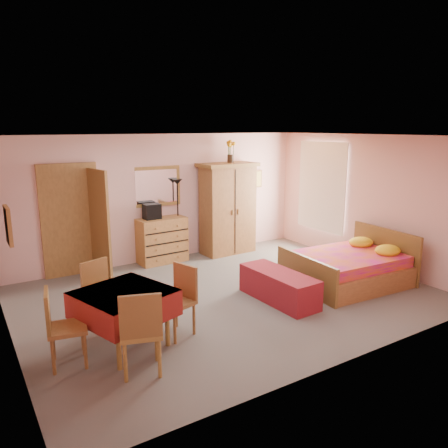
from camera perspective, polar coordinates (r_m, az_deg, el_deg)
floor at (r=7.34m, az=0.59°, el=-9.32°), size 6.50×6.50×0.00m
ceiling at (r=6.81m, az=0.64°, el=11.41°), size 6.50×6.50×0.00m
wall_back at (r=9.13m, az=-7.91°, el=3.41°), size 6.50×0.10×2.60m
wall_front at (r=5.11m, az=16.00°, el=-4.32°), size 6.50×0.10×2.60m
wall_left at (r=5.92m, az=-26.91°, el=-2.90°), size 0.10×5.00×2.60m
wall_right at (r=9.11m, az=18.11°, el=2.88°), size 0.10×5.00×2.60m
doorway at (r=8.57m, az=-19.42°, el=0.32°), size 1.06×0.12×2.15m
window at (r=9.86m, az=12.67°, el=4.78°), size 0.08×1.40×1.95m
picture_left at (r=5.26m, az=-26.36°, el=-0.18°), size 0.04×0.32×0.42m
picture_back at (r=10.25m, az=4.23°, el=5.91°), size 0.30×0.04×0.40m
chest_of_drawers at (r=9.05m, az=-8.11°, el=-2.09°), size 1.00×0.53×0.93m
wall_mirror at (r=9.03m, az=-8.87°, el=4.88°), size 1.04×0.11×0.82m
stereo at (r=8.87m, az=-9.40°, el=1.63°), size 0.33×0.24×0.31m
floor_lamp at (r=9.17m, az=-6.02°, el=0.60°), size 0.22×0.22×1.69m
wardrobe at (r=9.53m, az=0.49°, el=2.03°), size 1.29×0.70×1.98m
sunflower_vase at (r=9.46m, az=0.85°, el=9.46°), size 0.20×0.20×0.48m
bed at (r=8.03m, az=15.82°, el=-4.45°), size 2.05×1.66×0.90m
bench at (r=7.13m, az=7.16°, el=-8.07°), size 0.57×1.44×0.48m
dining_table at (r=5.74m, az=-12.81°, el=-12.06°), size 1.29×1.29×0.75m
chair_south at (r=5.14m, az=-10.84°, el=-13.47°), size 0.58×0.58×1.01m
chair_north at (r=6.31m, az=-15.40°, el=-8.98°), size 0.54×0.54×0.94m
chair_west at (r=5.50m, az=-19.79°, el=-12.58°), size 0.50×0.50×0.94m
chair_east at (r=5.91m, az=-6.40°, el=-10.07°), size 0.53×0.53×0.94m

